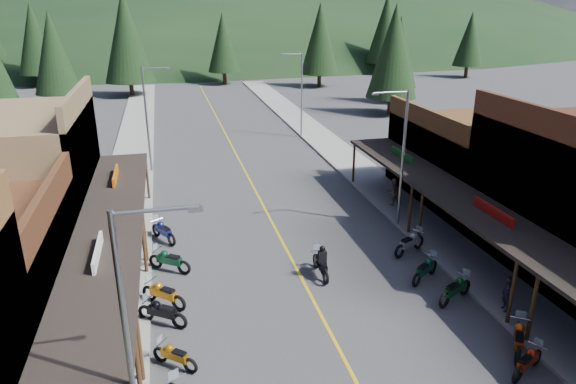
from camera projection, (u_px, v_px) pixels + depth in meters
ground at (323, 319)px, 21.43m from camera, size 220.00×220.00×0.00m
centerline at (246, 173)px, 39.65m from camera, size 0.15×90.00×0.01m
sidewalk_west at (129, 181)px, 37.71m from camera, size 3.40×94.00×0.15m
sidewalk_east at (352, 164)px, 41.54m from camera, size 3.40×94.00×0.15m
shop_west_3 at (16, 179)px, 27.47m from camera, size 10.90×10.20×8.20m
shop_east_3 at (472, 161)px, 33.87m from camera, size 10.90×10.20×6.20m
streetlight_0 at (133, 340)px, 12.88m from camera, size 2.16×0.18×8.00m
streetlight_1 at (148, 115)px, 38.39m from camera, size 2.16×0.18×8.00m
streetlight_2 at (401, 153)px, 28.70m from camera, size 2.16×0.18×8.00m
streetlight_3 at (300, 91)px, 48.74m from camera, size 2.16×0.18×8.00m
ridge_hill at (181, 49)px, 144.44m from camera, size 310.00×140.00×60.00m
pine_1 at (35, 38)px, 77.41m from camera, size 5.88×5.88×12.50m
pine_2 at (126, 37)px, 69.29m from camera, size 6.72×6.72×14.00m
pine_3 at (223, 42)px, 80.19m from camera, size 5.04×5.04×11.00m
pine_4 at (320, 38)px, 77.55m from camera, size 5.88×5.88×12.50m
pine_5 at (386, 28)px, 91.74m from camera, size 6.72×6.72×14.00m
pine_6 at (470, 39)px, 87.62m from camera, size 5.04×5.04×11.00m
pine_9 at (399, 52)px, 65.50m from camera, size 4.93×4.93×10.80m
pine_10 at (53, 53)px, 60.66m from camera, size 5.38×5.38×11.60m
pine_11 at (394, 51)px, 57.96m from camera, size 5.82×5.82×12.40m
bike_west_7 at (175, 355)px, 18.39m from camera, size 1.87×1.73×1.09m
bike_west_8 at (162, 311)px, 20.80m from camera, size 2.27×1.89×1.28m
bike_west_9 at (163, 293)px, 22.10m from camera, size 2.23×2.11×1.32m
bike_west_10 at (169, 260)px, 24.96m from camera, size 2.30×1.94×1.31m
bike_west_11 at (163, 230)px, 28.15m from camera, size 1.78×2.36×1.30m
bike_east_5 at (528, 361)px, 18.05m from camera, size 2.07×1.50×1.14m
bike_east_6 at (519, 337)px, 19.17m from camera, size 1.97×2.29×1.31m
bike_east_7 at (456, 288)px, 22.46m from camera, size 2.36×1.69×1.29m
bike_east_8 at (425, 268)px, 24.18m from camera, size 2.22×1.84×1.25m
bike_east_9 at (410, 242)px, 26.77m from camera, size 2.40×1.73×1.32m
rider_on_bike at (321, 263)px, 24.56m from camera, size 0.75×2.24×1.70m
pedestrian_east_a at (507, 294)px, 21.48m from camera, size 0.48×0.64×1.59m
pedestrian_east_b at (393, 191)px, 32.82m from camera, size 0.97×0.71×1.80m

